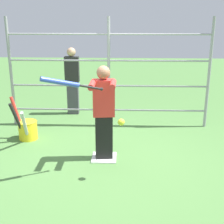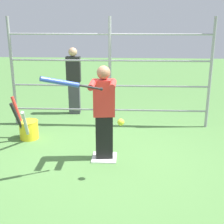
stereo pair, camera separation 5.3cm
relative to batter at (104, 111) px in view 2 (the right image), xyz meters
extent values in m
plane|color=#4C7A3D|center=(0.00, -0.02, -0.83)|extent=(24.00, 24.00, 0.00)
cube|color=white|center=(0.00, -0.02, -0.82)|extent=(0.40, 0.40, 0.02)
cylinder|color=#939399|center=(-2.02, -1.62, 0.29)|extent=(0.06, 0.06, 2.24)
cylinder|color=#939399|center=(0.00, -1.62, 0.29)|extent=(0.06, 0.06, 2.24)
cylinder|color=#939399|center=(2.02, -1.62, 0.29)|extent=(0.06, 0.06, 2.24)
cylinder|color=#939399|center=(0.00, -1.62, -0.49)|extent=(4.05, 0.04, 0.04)
cylinder|color=#939399|center=(0.00, -1.62, 0.03)|extent=(4.05, 0.04, 0.04)
cylinder|color=#939399|center=(0.00, -1.62, 0.55)|extent=(4.05, 0.04, 0.04)
cylinder|color=#939399|center=(0.00, -1.62, 1.07)|extent=(4.05, 0.04, 0.04)
cube|color=black|center=(0.00, -0.02, -0.46)|extent=(0.29, 0.21, 0.74)
cube|color=red|center=(0.00, -0.02, 0.20)|extent=(0.36, 0.23, 0.58)
sphere|color=#9E7051|center=(0.00, -0.02, 0.60)|extent=(0.21, 0.21, 0.21)
cylinder|color=red|center=(-0.15, 0.17, 0.46)|extent=(0.09, 0.41, 0.09)
cylinder|color=red|center=(0.15, 0.21, 0.46)|extent=(0.09, 0.41, 0.09)
sphere|color=black|center=(0.00, 0.40, 0.44)|extent=(0.05, 0.05, 0.05)
cylinder|color=black|center=(0.15, 0.48, 0.49)|extent=(0.32, 0.20, 0.12)
cylinder|color=#334CB2|center=(0.52, 0.69, 0.60)|extent=(0.49, 0.32, 0.20)
sphere|color=yellow|center=(-0.28, 0.63, 0.04)|extent=(0.10, 0.10, 0.10)
cylinder|color=yellow|center=(1.50, -0.79, -0.66)|extent=(0.35, 0.35, 0.35)
torus|color=yellow|center=(1.50, -0.79, -0.48)|extent=(0.36, 0.36, 0.01)
cylinder|color=#B2B2B7|center=(1.45, -0.49, -0.47)|extent=(0.14, 0.50, 0.68)
cylinder|color=black|center=(1.62, -0.63, -0.43)|extent=(0.24, 0.29, 0.75)
cylinder|color=red|center=(1.67, -0.82, -0.40)|extent=(0.28, 0.10, 0.79)
cube|color=#3F3F47|center=(0.89, -2.39, -0.45)|extent=(0.26, 0.16, 0.77)
cube|color=black|center=(0.89, -2.39, 0.23)|extent=(0.32, 0.18, 0.58)
sphere|color=tan|center=(0.89, -2.39, 0.62)|extent=(0.20, 0.20, 0.20)
camera|label=1|loc=(-0.32, 4.67, 1.47)|focal=50.00mm
camera|label=2|loc=(-0.38, 4.67, 1.47)|focal=50.00mm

